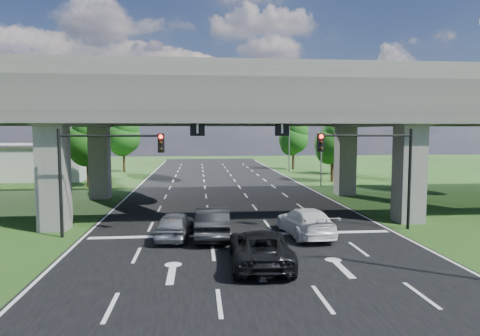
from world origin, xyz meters
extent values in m
plane|color=#244114|center=(0.00, 0.00, 0.00)|extent=(160.00, 160.00, 0.00)
cube|color=black|center=(0.00, 10.00, 0.01)|extent=(18.00, 120.00, 0.03)
cube|color=#353230|center=(0.00, 12.00, 8.00)|extent=(80.00, 15.00, 2.00)
cube|color=#66635E|center=(0.00, 4.75, 9.50)|extent=(80.00, 0.50, 1.00)
cube|color=#66635E|center=(0.00, 19.25, 9.50)|extent=(80.00, 0.50, 1.00)
cube|color=#66635E|center=(-11.00, 6.00, 3.50)|extent=(1.60, 1.60, 7.00)
cube|color=#66635E|center=(-11.00, 18.00, 3.50)|extent=(1.60, 1.60, 7.00)
cube|color=#66635E|center=(11.00, 6.00, 3.50)|extent=(1.60, 1.60, 7.00)
cube|color=#66635E|center=(11.00, 18.00, 3.50)|extent=(1.60, 1.60, 7.00)
cube|color=black|center=(-2.50, 5.00, 6.00)|extent=(0.85, 0.06, 0.85)
cube|color=black|center=(2.50, 5.00, 6.00)|extent=(0.85, 0.06, 0.85)
cube|color=#9E9E99|center=(-26.00, 35.00, 2.00)|extent=(20.00, 10.00, 4.00)
cylinder|color=black|center=(10.00, 4.00, 3.00)|extent=(0.18, 0.18, 6.00)
cylinder|color=black|center=(7.25, 4.00, 5.60)|extent=(5.50, 0.12, 0.12)
cube|color=black|center=(4.50, 3.82, 5.20)|extent=(0.35, 0.28, 1.05)
sphere|color=#FF0C05|center=(4.50, 3.66, 5.55)|extent=(0.22, 0.22, 0.22)
cylinder|color=black|center=(-10.00, 4.00, 3.00)|extent=(0.18, 0.18, 6.00)
cylinder|color=black|center=(-7.25, 4.00, 5.60)|extent=(5.50, 0.12, 0.12)
cube|color=black|center=(-4.50, 3.82, 5.20)|extent=(0.35, 0.28, 1.05)
sphere|color=#FF0C05|center=(-4.50, 3.66, 5.55)|extent=(0.22, 0.22, 0.22)
cylinder|color=gray|center=(10.50, 24.00, 5.00)|extent=(0.16, 0.16, 10.00)
cylinder|color=gray|center=(9.00, 24.00, 9.70)|extent=(3.00, 0.10, 0.10)
cube|color=gray|center=(7.50, 24.00, 9.60)|extent=(0.60, 0.25, 0.18)
cylinder|color=gray|center=(10.50, 40.00, 5.00)|extent=(0.16, 0.16, 10.00)
cylinder|color=gray|center=(9.00, 40.00, 9.70)|extent=(3.00, 0.10, 0.10)
cube|color=gray|center=(7.50, 40.00, 9.60)|extent=(0.60, 0.25, 0.18)
cylinder|color=black|center=(-14.00, 26.00, 1.65)|extent=(0.36, 0.36, 3.30)
sphere|color=#204A13|center=(-14.00, 26.00, 4.65)|extent=(4.50, 4.50, 4.50)
sphere|color=#204A13|center=(-13.60, 25.70, 6.00)|extent=(3.60, 3.60, 3.60)
sphere|color=#204A13|center=(-14.30, 26.40, 3.75)|extent=(3.30, 3.30, 3.30)
cylinder|color=black|center=(-17.00, 34.00, 1.43)|extent=(0.36, 0.36, 2.86)
sphere|color=#204A13|center=(-17.00, 34.00, 4.03)|extent=(3.90, 3.90, 3.90)
sphere|color=#204A13|center=(-16.60, 33.70, 5.20)|extent=(3.12, 3.12, 3.12)
sphere|color=#204A13|center=(-17.30, 34.40, 3.25)|extent=(2.86, 2.86, 2.86)
cylinder|color=black|center=(-13.00, 42.00, 1.76)|extent=(0.36, 0.36, 3.52)
sphere|color=#204A13|center=(-13.00, 42.00, 4.96)|extent=(4.80, 4.80, 4.80)
sphere|color=#204A13|center=(-12.60, 41.70, 6.40)|extent=(3.84, 3.84, 3.84)
sphere|color=#204A13|center=(-13.30, 42.40, 4.00)|extent=(3.52, 3.52, 3.52)
cylinder|color=black|center=(13.00, 28.00, 1.54)|extent=(0.36, 0.36, 3.08)
sphere|color=#204A13|center=(13.00, 28.00, 4.34)|extent=(4.20, 4.20, 4.20)
sphere|color=#204A13|center=(13.40, 27.70, 5.60)|extent=(3.36, 3.36, 3.36)
sphere|color=#204A13|center=(12.70, 28.40, 3.50)|extent=(3.08, 3.08, 3.08)
cylinder|color=black|center=(16.00, 36.00, 1.43)|extent=(0.36, 0.36, 2.86)
sphere|color=#204A13|center=(16.00, 36.00, 4.03)|extent=(3.90, 3.90, 3.90)
sphere|color=#204A13|center=(16.40, 35.70, 5.20)|extent=(3.12, 3.12, 3.12)
sphere|color=#204A13|center=(15.70, 36.40, 3.25)|extent=(2.86, 2.86, 2.86)
cylinder|color=black|center=(12.00, 44.00, 1.65)|extent=(0.36, 0.36, 3.30)
sphere|color=#204A13|center=(12.00, 44.00, 4.65)|extent=(4.50, 4.50, 4.50)
sphere|color=#204A13|center=(12.40, 43.70, 6.00)|extent=(3.60, 3.60, 3.60)
sphere|color=#204A13|center=(11.70, 44.40, 3.75)|extent=(3.30, 3.30, 3.30)
imported|color=#A7A8AE|center=(-3.75, 3.00, 0.76)|extent=(2.21, 4.47, 1.47)
imported|color=black|center=(-1.69, 3.00, 0.87)|extent=(2.06, 5.22, 1.69)
imported|color=white|center=(3.46, 3.00, 0.79)|extent=(2.67, 5.46, 1.53)
imported|color=black|center=(0.17, -1.97, 0.79)|extent=(2.78, 5.60, 1.53)
camera|label=1|loc=(-2.48, -20.07, 5.86)|focal=32.00mm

